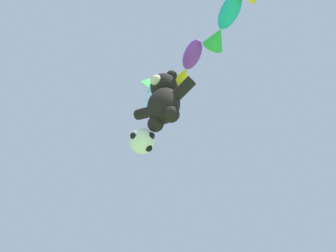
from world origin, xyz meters
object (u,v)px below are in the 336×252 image
Objects in this scene: teddy_bear_kite at (163,99)px; soccer_ball_kite at (142,141)px; fish_kite_violet at (187,66)px; fish_kite_teal at (223,25)px; diamond_kite at (149,87)px.

soccer_ball_kite is (-0.83, 0.00, -1.41)m from teddy_bear_kite.
fish_kite_violet is 1.01× the size of fish_kite_teal.
diamond_kite reaches higher than fish_kite_violet.
soccer_ball_kite is 3.61m from fish_kite_violet.
fish_kite_teal is (3.53, -0.33, 2.78)m from soccer_ball_kite.
fish_kite_teal is at bearing -19.47° from diamond_kite.
fish_kite_violet is 2.11m from fish_kite_teal.
teddy_bear_kite reaches higher than soccer_ball_kite.
fish_kite_violet reaches higher than soccer_ball_kite.
fish_kite_violet is at bearing 14.23° from soccer_ball_kite.
teddy_bear_kite is 1.28× the size of fish_kite_violet.
teddy_bear_kite is 1.29× the size of fish_kite_teal.
soccer_ball_kite is 0.45× the size of fish_kite_teal.
fish_kite_teal is at bearing -6.93° from teddy_bear_kite.
soccer_ball_kite is 0.37× the size of diamond_kite.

